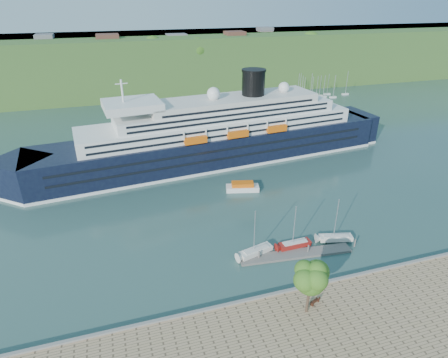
% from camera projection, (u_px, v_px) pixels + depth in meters
% --- Properties ---
extents(ground, '(400.00, 400.00, 0.00)m').
position_uv_depth(ground, '(292.00, 294.00, 56.12)').
color(ground, '#2A4A47').
rests_on(ground, ground).
extents(far_hillside, '(400.00, 50.00, 24.00)m').
position_uv_depth(far_hillside, '(155.00, 62.00, 174.99)').
color(far_hillside, '#355B24').
rests_on(far_hillside, ground).
extents(quay_coping, '(220.00, 0.50, 0.30)m').
position_uv_depth(quay_coping, '(293.00, 290.00, 55.44)').
color(quay_coping, slate).
rests_on(quay_coping, promenade).
extents(cruise_ship, '(105.77, 25.39, 23.53)m').
position_uv_depth(cruise_ship, '(214.00, 119.00, 95.86)').
color(cruise_ship, black).
rests_on(cruise_ship, ground).
extents(park_bench, '(1.74, 1.26, 1.04)m').
position_uv_depth(park_bench, '(315.00, 301.00, 52.92)').
color(park_bench, '#482114').
rests_on(park_bench, promenade).
extents(promenade_tree, '(5.47, 5.47, 9.06)m').
position_uv_depth(promenade_tree, '(310.00, 286.00, 49.85)').
color(promenade_tree, '#2C5917').
rests_on(promenade_tree, promenade).
extents(floating_pontoon, '(19.89, 4.45, 0.44)m').
position_uv_depth(floating_pontoon, '(296.00, 254.00, 64.50)').
color(floating_pontoon, '#66615A').
rests_on(floating_pontoon, ground).
extents(sailboat_white_near, '(6.95, 3.45, 8.66)m').
position_uv_depth(sailboat_white_near, '(257.00, 234.00, 62.65)').
color(sailboat_white_near, silver).
rests_on(sailboat_white_near, ground).
extents(sailboat_red, '(6.45, 1.93, 8.28)m').
position_uv_depth(sailboat_red, '(296.00, 229.00, 64.54)').
color(sailboat_red, maroon).
rests_on(sailboat_red, ground).
extents(sailboat_white_far, '(6.82, 3.32, 8.49)m').
position_uv_depth(sailboat_white_far, '(338.00, 222.00, 66.22)').
color(sailboat_white_far, silver).
rests_on(sailboat_white_far, ground).
extents(tender_launch, '(7.93, 4.33, 2.08)m').
position_uv_depth(tender_launch, '(242.00, 186.00, 85.40)').
color(tender_launch, '#E05C0D').
rests_on(tender_launch, ground).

